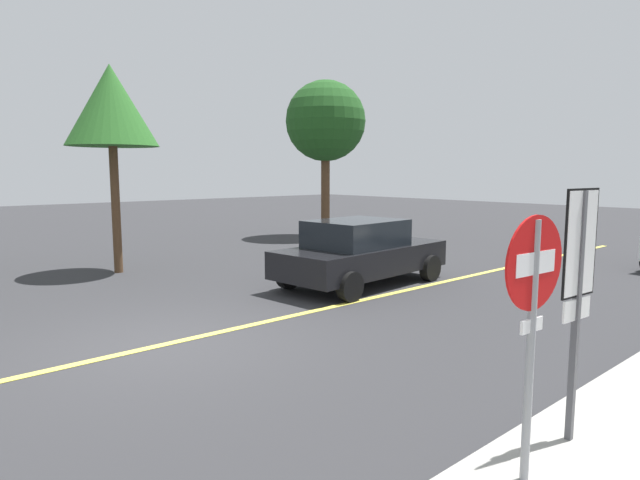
{
  "coord_description": "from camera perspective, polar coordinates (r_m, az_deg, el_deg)",
  "views": [
    {
      "loc": [
        -3.51,
        -7.66,
        2.67
      ],
      "look_at": [
        2.42,
        -0.95,
        1.53
      ],
      "focal_mm": 30.31,
      "sensor_mm": 36.0,
      "label": 1
    }
  ],
  "objects": [
    {
      "name": "tree_centre_verge",
      "position": [
        15.25,
        -21.2,
        12.98
      ],
      "size": [
        2.34,
        2.34,
        5.4
      ],
      "color": "#513823",
      "rests_on": "ground_plane"
    },
    {
      "name": "lane_marking_centre",
      "position": [
        10.4,
        -1.06,
        -7.6
      ],
      "size": [
        28.0,
        0.16,
        0.01
      ],
      "primitive_type": "cube",
      "color": "#E0D14C"
    },
    {
      "name": "car_black_far_lane",
      "position": [
        12.73,
        4.28,
        -1.28
      ],
      "size": [
        4.56,
        2.37,
        1.56
      ],
      "color": "black",
      "rests_on": "ground_plane"
    },
    {
      "name": "stop_sign",
      "position": [
        4.61,
        21.51,
        -6.71
      ],
      "size": [
        0.76,
        0.08,
        2.34
      ],
      "color": "gray",
      "rests_on": "ground_plane"
    },
    {
      "name": "speed_limit_sign",
      "position": [
        5.46,
        25.65,
        -3.03
      ],
      "size": [
        0.54,
        0.06,
        2.52
      ],
      "color": "#4C4C51",
      "rests_on": "ground_plane"
    },
    {
      "name": "tree_left_verge",
      "position": [
        22.26,
        0.58,
        12.36
      ],
      "size": [
        3.23,
        3.23,
        6.31
      ],
      "color": "#513823",
      "rests_on": "ground_plane"
    },
    {
      "name": "ground_plane",
      "position": [
        8.84,
        -16.31,
        -10.63
      ],
      "size": [
        80.0,
        80.0,
        0.0
      ],
      "primitive_type": "plane",
      "color": "#2D2D30"
    }
  ]
}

